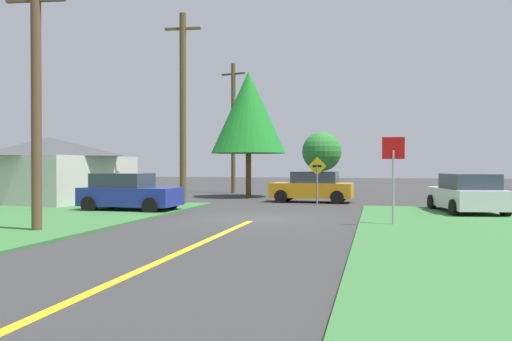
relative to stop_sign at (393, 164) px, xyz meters
name	(u,v)px	position (x,y,z in m)	size (l,w,h in m)	color
ground_plane	(257,218)	(-4.82, 1.37, -1.99)	(120.00, 120.00, 0.00)	#323232
lane_stripe_center	(172,256)	(-4.82, -6.63, -1.99)	(0.20, 14.00, 0.01)	yellow
stop_sign	(393,164)	(0.00, 0.00, 0.00)	(0.70, 0.07, 2.86)	#9EA0A8
parked_car_near_building	(129,192)	(-10.75, 2.89, -1.19)	(4.10, 2.20, 1.62)	navy
car_approaching_junction	(312,187)	(-3.81, 9.95, -1.19)	(4.34, 2.14, 1.62)	orange
car_on_crossroad	(467,194)	(3.02, 5.02, -1.19)	(2.71, 4.54, 1.62)	silver
utility_pole_near	(36,102)	(-10.17, -3.89, 1.81)	(1.80, 0.34, 7.36)	brown
utility_pole_mid	(183,107)	(-9.85, 6.82, 2.84)	(1.80, 0.32, 9.46)	brown
utility_pole_far	(233,127)	(-10.30, 17.54, 2.66)	(1.79, 0.47, 9.08)	brown
direction_sign	(317,175)	(-3.34, 8.02, -0.53)	(0.90, 0.18, 2.36)	slate
oak_tree_left	(322,152)	(-4.42, 20.47, 0.94)	(2.87, 2.87, 4.38)	brown
pine_tree_center	(248,112)	(-8.16, 13.39, 3.20)	(4.56, 4.56, 7.71)	brown
barn	(50,170)	(-17.23, 6.65, -0.28)	(7.27, 7.15, 3.43)	beige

